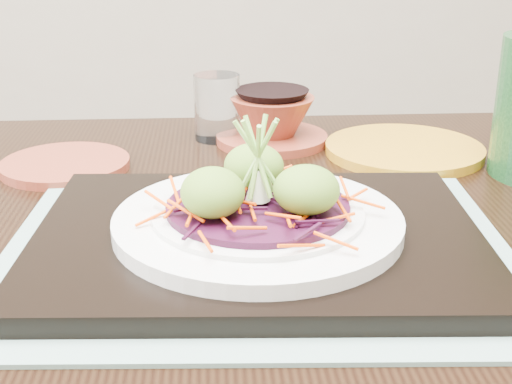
{
  "coord_description": "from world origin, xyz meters",
  "views": [
    {
      "loc": [
        -0.02,
        -0.58,
        1.02
      ],
      "look_at": [
        0.02,
        0.0,
        0.8
      ],
      "focal_mm": 50.0,
      "sensor_mm": 36.0,
      "label": 1
    }
  ],
  "objects": [
    {
      "name": "cabbage_bed",
      "position": [
        0.02,
        -0.02,
        0.79
      ],
      "size": [
        0.16,
        0.16,
        0.01
      ],
      "primitive_type": "cylinder",
      "color": "#3A0B26",
      "rests_on": "white_plate"
    },
    {
      "name": "dining_table",
      "position": [
        -0.01,
        0.03,
        0.65
      ],
      "size": [
        1.21,
        0.82,
        0.75
      ],
      "rotation": [
        0.0,
        0.0,
        -0.02
      ],
      "color": "black",
      "rests_on": "ground"
    },
    {
      "name": "scallion_garnish",
      "position": [
        0.02,
        -0.02,
        0.83
      ],
      "size": [
        0.06,
        0.06,
        0.09
      ],
      "primitive_type": null,
      "color": "#82BC4B",
      "rests_on": "cabbage_bed"
    },
    {
      "name": "terracotta_bowl_set",
      "position": [
        0.07,
        0.3,
        0.78
      ],
      "size": [
        0.16,
        0.16,
        0.06
      ],
      "rotation": [
        0.0,
        0.0,
        -0.09
      ],
      "color": "maroon",
      "rests_on": "dining_table"
    },
    {
      "name": "water_glass",
      "position": [
        -0.0,
        0.32,
        0.79
      ],
      "size": [
        0.06,
        0.06,
        0.09
      ],
      "primitive_type": "cylinder",
      "rotation": [
        0.0,
        0.0,
        -0.02
      ],
      "color": "white",
      "rests_on": "dining_table"
    },
    {
      "name": "carrot_julienne",
      "position": [
        0.02,
        -0.02,
        0.8
      ],
      "size": [
        0.19,
        0.19,
        0.01
      ],
      "primitive_type": null,
      "color": "#EE4504",
      "rests_on": "cabbage_bed"
    },
    {
      "name": "white_plate",
      "position": [
        0.02,
        -0.02,
        0.78
      ],
      "size": [
        0.25,
        0.25,
        0.02
      ],
      "color": "silver",
      "rests_on": "serving_tray"
    },
    {
      "name": "yellow_plate",
      "position": [
        0.23,
        0.24,
        0.75
      ],
      "size": [
        0.25,
        0.25,
        0.01
      ],
      "primitive_type": "cylinder",
      "rotation": [
        0.0,
        0.0,
        -0.38
      ],
      "color": "#A26B12",
      "rests_on": "dining_table"
    },
    {
      "name": "guacamole_scoops",
      "position": [
        0.02,
        -0.02,
        0.81
      ],
      "size": [
        0.14,
        0.12,
        0.04
      ],
      "color": "olive",
      "rests_on": "cabbage_bed"
    },
    {
      "name": "terracotta_side_plate",
      "position": [
        -0.18,
        0.22,
        0.75
      ],
      "size": [
        0.18,
        0.18,
        0.01
      ],
      "primitive_type": "cylinder",
      "rotation": [
        0.0,
        0.0,
        -0.25
      ],
      "color": "maroon",
      "rests_on": "dining_table"
    },
    {
      "name": "serving_tray",
      "position": [
        0.02,
        -0.02,
        0.76
      ],
      "size": [
        0.4,
        0.31,
        0.02
      ],
      "primitive_type": "cube",
      "rotation": [
        0.0,
        0.0,
        -0.07
      ],
      "color": "black",
      "rests_on": "placemat"
    },
    {
      "name": "placemat",
      "position": [
        0.02,
        -0.02,
        0.75
      ],
      "size": [
        0.47,
        0.38,
        0.0
      ],
      "primitive_type": "cube",
      "rotation": [
        0.0,
        0.0,
        -0.07
      ],
      "color": "gray",
      "rests_on": "dining_table"
    }
  ]
}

